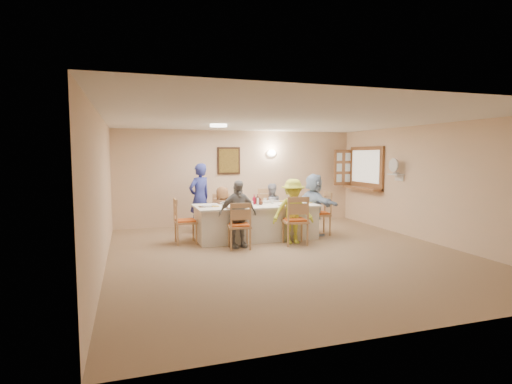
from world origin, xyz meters
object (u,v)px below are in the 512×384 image
object	(u,v)px
chair_back_left	(221,214)
chair_front_right	(295,220)
diner_back_right	(271,208)
caregiver	(200,198)
chair_left_end	(186,221)
chair_right_end	(319,213)
diner_back_left	(222,211)
diner_right_end	(314,204)
desk_fan	(395,168)
chair_back_right	(269,210)
diner_front_left	(238,214)
condiment_ketchup	(254,200)
dining_table	(256,222)
serving_hatch	(366,168)
chair_front_left	(239,225)
diner_front_right	(293,211)

from	to	relation	value
chair_back_left	chair_front_right	xyz separation A→B (m)	(1.20, -1.60, 0.05)
diner_back_right	caregiver	distance (m)	1.73
chair_front_right	chair_left_end	distance (m)	2.29
chair_back_left	caregiver	world-z (taller)	caregiver
chair_right_end	diner_back_left	size ratio (longest dim) A/B	0.89
diner_right_end	diner_back_left	bearing A→B (deg)	62.77
chair_right_end	caregiver	xyz separation A→B (m)	(-2.60, 1.15, 0.33)
desk_fan	chair_front_right	distance (m)	2.89
chair_front_right	caregiver	world-z (taller)	caregiver
chair_back_right	diner_front_left	distance (m)	1.91
chair_right_end	chair_front_right	bearing A→B (deg)	-43.24
caregiver	condiment_ketchup	world-z (taller)	caregiver
dining_table	chair_back_right	xyz separation A→B (m)	(0.60, 0.80, 0.14)
serving_hatch	dining_table	bearing A→B (deg)	-164.90
chair_back_left	caregiver	xyz separation A→B (m)	(-0.45, 0.35, 0.36)
chair_front_left	diner_back_left	world-z (taller)	diner_back_left
diner_front_right	chair_right_end	bearing A→B (deg)	42.49
chair_front_right	chair_right_end	xyz separation A→B (m)	(0.95, 0.80, -0.01)
desk_fan	diner_right_end	bearing A→B (deg)	166.78
diner_back_left	diner_front_right	world-z (taller)	diner_front_right
serving_hatch	diner_back_left	bearing A→B (deg)	-176.64
dining_table	chair_back_left	distance (m)	1.00
dining_table	diner_back_right	bearing A→B (deg)	48.58
chair_front_right	caregiver	bearing A→B (deg)	-42.53
diner_front_left	diner_right_end	xyz separation A→B (m)	(2.02, 0.68, 0.03)
diner_front_right	chair_back_left	bearing A→B (deg)	135.94
diner_front_right	condiment_ketchup	distance (m)	0.98
diner_back_right	diner_right_end	size ratio (longest dim) A/B	0.82
desk_fan	chair_right_end	world-z (taller)	desk_fan
chair_left_end	dining_table	bearing A→B (deg)	-90.82
condiment_ketchup	diner_right_end	bearing A→B (deg)	-2.21
chair_back_right	chair_front_left	distance (m)	2.00
serving_hatch	chair_back_left	xyz separation A→B (m)	(-3.99, -0.11, -1.03)
chair_right_end	diner_back_right	bearing A→B (deg)	-118.94
condiment_ketchup	desk_fan	bearing A→B (deg)	-8.48
chair_left_end	caregiver	world-z (taller)	caregiver
dining_table	diner_front_right	xyz separation A→B (m)	(0.60, -0.68, 0.30)
diner_back_right	chair_front_right	bearing A→B (deg)	83.49
chair_front_right	serving_hatch	bearing A→B (deg)	-141.16
diner_front_right	diner_right_end	xyz separation A→B (m)	(0.82, 0.68, 0.04)
serving_hatch	dining_table	world-z (taller)	serving_hatch
diner_right_end	condiment_ketchup	bearing A→B (deg)	79.17
chair_front_right	diner_back_left	world-z (taller)	diner_back_left
serving_hatch	chair_back_left	size ratio (longest dim) A/B	1.60
chair_back_right	condiment_ketchup	distance (m)	1.03
diner_right_end	condiment_ketchup	size ratio (longest dim) A/B	6.53
chair_back_right	diner_front_left	xyz separation A→B (m)	(-1.20, -1.48, 0.16)
serving_hatch	chair_front_left	size ratio (longest dim) A/B	1.59
chair_front_right	diner_back_right	distance (m)	1.48
caregiver	chair_back_right	bearing A→B (deg)	138.34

